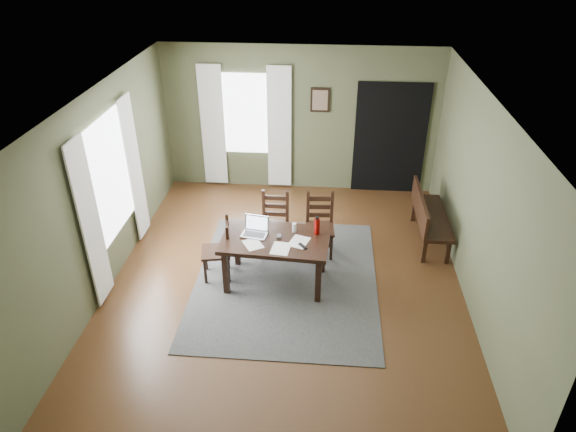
# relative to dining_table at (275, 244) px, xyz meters

# --- Properties ---
(ground) EXTENTS (5.00, 6.00, 0.01)m
(ground) POSITION_rel_dining_table_xyz_m (0.14, 0.06, -0.66)
(ground) COLOR #492C16
(room_shell) EXTENTS (5.02, 6.02, 2.71)m
(room_shell) POSITION_rel_dining_table_xyz_m (0.14, 0.06, 1.15)
(room_shell) COLOR #4A5034
(room_shell) RESTS_ON ground
(rug) EXTENTS (2.60, 3.20, 0.01)m
(rug) POSITION_rel_dining_table_xyz_m (0.14, 0.06, -0.65)
(rug) COLOR #3C3C3C
(rug) RESTS_ON ground
(dining_table) EXTENTS (1.53, 0.98, 0.74)m
(dining_table) POSITION_rel_dining_table_xyz_m (0.00, 0.00, 0.00)
(dining_table) COLOR black
(dining_table) RESTS_ON rug
(chair_end) EXTENTS (0.48, 0.48, 0.93)m
(chair_end) POSITION_rel_dining_table_xyz_m (-0.82, 0.08, -0.20)
(chair_end) COLOR black
(chair_end) RESTS_ON rug
(chair_back_left) EXTENTS (0.43, 0.44, 0.97)m
(chair_back_left) POSITION_rel_dining_table_xyz_m (-0.10, 0.81, -0.18)
(chair_back_left) COLOR black
(chair_back_left) RESTS_ON rug
(chair_back_right) EXTENTS (0.46, 0.46, 0.98)m
(chair_back_right) POSITION_rel_dining_table_xyz_m (0.59, 0.83, -0.17)
(chair_back_right) COLOR black
(chair_back_right) RESTS_ON rug
(bench) EXTENTS (0.47, 1.45, 0.82)m
(bench) POSITION_rel_dining_table_xyz_m (2.29, 1.30, -0.17)
(bench) COLOR black
(bench) RESTS_ON ground
(laptop) EXTENTS (0.39, 0.33, 0.24)m
(laptop) POSITION_rel_dining_table_xyz_m (-0.29, 0.11, 0.15)
(laptop) COLOR #B7B7BC
(laptop) RESTS_ON dining_table
(computer_mouse) EXTENTS (0.06, 0.10, 0.03)m
(computer_mouse) POSITION_rel_dining_table_xyz_m (0.05, 0.02, 0.11)
(computer_mouse) COLOR #3F3F42
(computer_mouse) RESTS_ON dining_table
(tv_remote) EXTENTS (0.13, 0.15, 0.02)m
(tv_remote) POSITION_rel_dining_table_xyz_m (0.39, -0.18, 0.10)
(tv_remote) COLOR black
(tv_remote) RESTS_ON dining_table
(drinking_glass) EXTENTS (0.07, 0.07, 0.13)m
(drinking_glass) POSITION_rel_dining_table_xyz_m (0.25, 0.19, 0.16)
(drinking_glass) COLOR silver
(drinking_glass) RESTS_ON dining_table
(water_bottle) EXTENTS (0.08, 0.08, 0.27)m
(water_bottle) POSITION_rel_dining_table_xyz_m (0.56, 0.16, 0.22)
(water_bottle) COLOR #B3100D
(water_bottle) RESTS_ON dining_table
(paper_a) EXTENTS (0.33, 0.36, 0.00)m
(paper_a) POSITION_rel_dining_table_xyz_m (-0.29, -0.17, 0.09)
(paper_a) COLOR white
(paper_a) RESTS_ON dining_table
(paper_b) EXTENTS (0.32, 0.37, 0.00)m
(paper_b) POSITION_rel_dining_table_xyz_m (0.33, -0.06, 0.09)
(paper_b) COLOR white
(paper_b) RESTS_ON dining_table
(paper_e) EXTENTS (0.28, 0.34, 0.00)m
(paper_e) POSITION_rel_dining_table_xyz_m (0.10, -0.25, 0.09)
(paper_e) COLOR white
(paper_e) RESTS_ON dining_table
(window_left) EXTENTS (0.01, 1.30, 1.70)m
(window_left) POSITION_rel_dining_table_xyz_m (-2.33, 0.26, 0.79)
(window_left) COLOR white
(window_left) RESTS_ON ground
(window_back) EXTENTS (1.00, 0.01, 1.50)m
(window_back) POSITION_rel_dining_table_xyz_m (-0.86, 3.03, 0.79)
(window_back) COLOR white
(window_back) RESTS_ON ground
(curtain_left_near) EXTENTS (0.03, 0.48, 2.30)m
(curtain_left_near) POSITION_rel_dining_table_xyz_m (-2.30, -0.56, 0.54)
(curtain_left_near) COLOR silver
(curtain_left_near) RESTS_ON ground
(curtain_left_far) EXTENTS (0.03, 0.48, 2.30)m
(curtain_left_far) POSITION_rel_dining_table_xyz_m (-2.30, 1.08, 0.54)
(curtain_left_far) COLOR silver
(curtain_left_far) RESTS_ON ground
(curtain_back_left) EXTENTS (0.44, 0.03, 2.30)m
(curtain_back_left) POSITION_rel_dining_table_xyz_m (-1.48, 3.00, 0.54)
(curtain_back_left) COLOR silver
(curtain_back_left) RESTS_ON ground
(curtain_back_right) EXTENTS (0.44, 0.03, 2.30)m
(curtain_back_right) POSITION_rel_dining_table_xyz_m (-0.24, 3.00, 0.54)
(curtain_back_right) COLOR silver
(curtain_back_right) RESTS_ON ground
(framed_picture) EXTENTS (0.34, 0.03, 0.44)m
(framed_picture) POSITION_rel_dining_table_xyz_m (0.49, 3.03, 1.09)
(framed_picture) COLOR black
(framed_picture) RESTS_ON ground
(doorway_back) EXTENTS (1.30, 0.03, 2.10)m
(doorway_back) POSITION_rel_dining_table_xyz_m (1.79, 3.03, 0.39)
(doorway_back) COLOR black
(doorway_back) RESTS_ON ground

